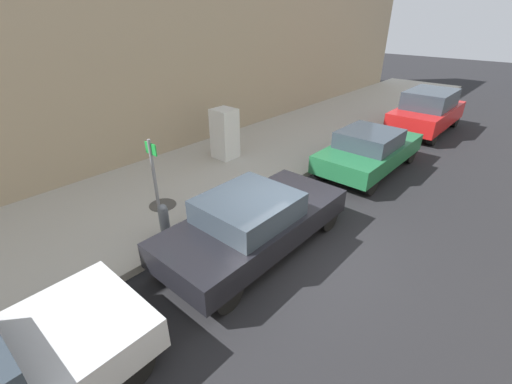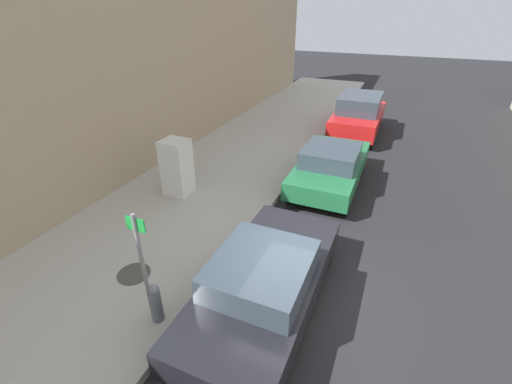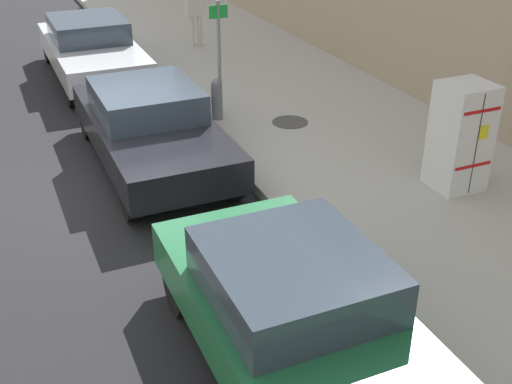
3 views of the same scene
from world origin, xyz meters
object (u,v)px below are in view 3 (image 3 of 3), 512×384
(parked_sedan_dark, at_px, (151,126))
(parked_sedan_green, at_px, (299,318))
(fire_hydrant, at_px, (217,98))
(discarded_refrigerator, at_px, (461,137))
(street_sign_post, at_px, (219,54))
(parked_sedan_silver, at_px, (91,48))
(pedestrian_walking_far, at_px, (195,11))

(parked_sedan_dark, relative_size, parked_sedan_green, 1.05)
(parked_sedan_dark, bearing_deg, fire_hydrant, -144.77)
(discarded_refrigerator, bearing_deg, parked_sedan_dark, -37.10)
(street_sign_post, xyz_separation_m, parked_sedan_green, (1.72, 6.81, -0.74))
(fire_hydrant, height_order, parked_sedan_silver, parked_sedan_silver)
(fire_hydrant, xyz_separation_m, parked_sedan_silver, (1.64, -4.19, 0.14))
(street_sign_post, relative_size, pedestrian_walking_far, 1.38)
(street_sign_post, xyz_separation_m, parked_sedan_silver, (1.72, -4.17, -0.73))
(fire_hydrant, xyz_separation_m, pedestrian_walking_far, (-1.37, -5.33, 0.53))
(fire_hydrant, bearing_deg, parked_sedan_dark, 35.23)
(parked_sedan_silver, bearing_deg, pedestrian_walking_far, -159.38)
(pedestrian_walking_far, relative_size, parked_sedan_silver, 0.34)
(fire_hydrant, distance_m, parked_sedan_silver, 4.50)
(discarded_refrigerator, distance_m, pedestrian_walking_far, 9.60)
(discarded_refrigerator, relative_size, pedestrian_walking_far, 1.02)
(street_sign_post, xyz_separation_m, pedestrian_walking_far, (-1.29, -5.30, -0.34))
(parked_sedan_dark, bearing_deg, pedestrian_walking_far, -114.90)
(discarded_refrigerator, distance_m, parked_sedan_green, 4.80)
(discarded_refrigerator, relative_size, parked_sedan_dark, 0.37)
(pedestrian_walking_far, bearing_deg, parked_sedan_dark, -47.79)
(pedestrian_walking_far, bearing_deg, fire_hydrant, -37.34)
(discarded_refrigerator, bearing_deg, street_sign_post, -61.22)
(street_sign_post, bearing_deg, parked_sedan_dark, 34.52)
(fire_hydrant, distance_m, parked_sedan_dark, 2.01)
(discarded_refrigerator, distance_m, fire_hydrant, 4.88)
(discarded_refrigerator, xyz_separation_m, fire_hydrant, (2.42, -4.22, -0.42))
(parked_sedan_dark, distance_m, parked_sedan_green, 5.63)
(parked_sedan_green, bearing_deg, parked_sedan_silver, -90.00)
(parked_sedan_silver, relative_size, parked_sedan_green, 1.11)
(pedestrian_walking_far, relative_size, parked_sedan_dark, 0.37)
(street_sign_post, distance_m, parked_sedan_silver, 4.57)
(pedestrian_walking_far, xyz_separation_m, parked_sedan_silver, (3.01, 1.13, -0.40))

